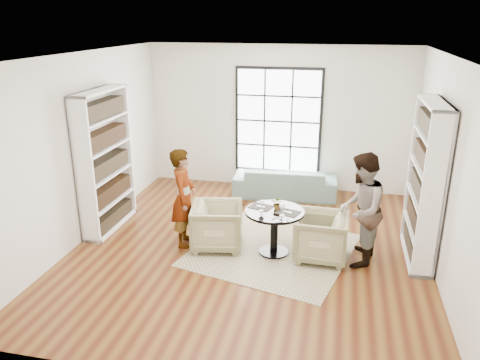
% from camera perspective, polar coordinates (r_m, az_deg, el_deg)
% --- Properties ---
extents(ground, '(6.00, 6.00, 0.00)m').
position_cam_1_polar(ground, '(7.58, 1.19, -8.30)').
color(ground, brown).
extents(room_shell, '(6.00, 6.01, 6.00)m').
position_cam_1_polar(room_shell, '(7.59, 2.06, 2.02)').
color(room_shell, silver).
rests_on(room_shell, ground).
extents(rug, '(2.80, 2.80, 0.01)m').
position_cam_1_polar(rug, '(7.53, 3.97, -8.47)').
color(rug, tan).
rests_on(rug, ground).
extents(pedestal_table, '(0.91, 0.91, 0.72)m').
position_cam_1_polar(pedestal_table, '(7.22, 4.22, -5.18)').
color(pedestal_table, black).
rests_on(pedestal_table, ground).
extents(sofa, '(2.12, 0.94, 0.61)m').
position_cam_1_polar(sofa, '(9.65, 5.50, -0.21)').
color(sofa, gray).
rests_on(sofa, ground).
extents(armchair_left, '(0.93, 0.91, 0.73)m').
position_cam_1_polar(armchair_left, '(7.47, -2.76, -5.61)').
color(armchair_left, '#BDBB87').
rests_on(armchair_left, ground).
extents(armchair_right, '(0.81, 0.79, 0.72)m').
position_cam_1_polar(armchair_right, '(7.23, 9.79, -6.84)').
color(armchair_right, tan).
rests_on(armchair_right, ground).
extents(person_left, '(0.47, 0.64, 1.60)m').
position_cam_1_polar(person_left, '(7.46, -6.90, -2.16)').
color(person_left, gray).
rests_on(person_left, ground).
extents(person_right, '(0.77, 0.92, 1.70)m').
position_cam_1_polar(person_right, '(7.03, 14.50, -3.55)').
color(person_right, gray).
rests_on(person_right, ground).
extents(placemat_left, '(0.40, 0.35, 0.01)m').
position_cam_1_polar(placemat_left, '(7.25, 2.55, -3.28)').
color(placemat_left, '#282622').
rests_on(placemat_left, pedestal_table).
extents(placemat_right, '(0.40, 0.35, 0.01)m').
position_cam_1_polar(placemat_right, '(7.08, 5.85, -3.95)').
color(placemat_right, '#282622').
rests_on(placemat_right, pedestal_table).
extents(cutlery_left, '(0.20, 0.25, 0.01)m').
position_cam_1_polar(cutlery_left, '(7.25, 2.55, -3.22)').
color(cutlery_left, silver).
rests_on(cutlery_left, placemat_left).
extents(cutlery_right, '(0.20, 0.25, 0.01)m').
position_cam_1_polar(cutlery_right, '(7.08, 5.85, -3.90)').
color(cutlery_right, silver).
rests_on(cutlery_right, placemat_right).
extents(wine_glass_left, '(0.08, 0.08, 0.18)m').
position_cam_1_polar(wine_glass_left, '(7.06, 2.63, -2.84)').
color(wine_glass_left, silver).
rests_on(wine_glass_left, pedestal_table).
extents(wine_glass_right, '(0.09, 0.09, 0.20)m').
position_cam_1_polar(wine_glass_right, '(6.91, 5.17, -3.25)').
color(wine_glass_right, silver).
rests_on(wine_glass_right, pedestal_table).
extents(flower_centerpiece, '(0.20, 0.17, 0.21)m').
position_cam_1_polar(flower_centerpiece, '(7.13, 4.64, -2.86)').
color(flower_centerpiece, gray).
rests_on(flower_centerpiece, pedestal_table).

